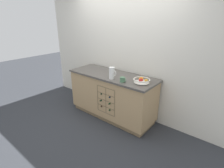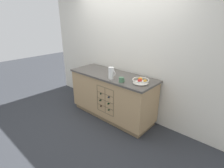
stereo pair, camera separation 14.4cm
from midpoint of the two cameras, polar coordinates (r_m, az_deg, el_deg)
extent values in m
plane|color=#2D3035|center=(3.81, 1.10, -10.05)|extent=(14.00, 14.00, 0.00)
cube|color=silver|center=(3.62, 5.28, 9.97)|extent=(4.40, 0.06, 2.55)
cube|color=olive|center=(3.78, 1.10, -9.47)|extent=(1.72, 0.57, 0.09)
cube|color=tan|center=(3.58, 1.15, -3.41)|extent=(1.78, 0.63, 0.79)
cube|color=#514C47|center=(3.43, 1.20, 2.85)|extent=(1.82, 0.67, 0.03)
cube|color=olive|center=(3.37, 0.15, -4.89)|extent=(0.42, 0.01, 0.53)
cube|color=olive|center=(3.46, -3.03, -4.14)|extent=(0.02, 0.10, 0.53)
cube|color=olive|center=(3.21, 2.35, -6.29)|extent=(0.02, 0.10, 0.53)
cube|color=olive|center=(3.46, -0.44, -9.10)|extent=(0.42, 0.10, 0.02)
cube|color=olive|center=(3.39, -0.44, -7.17)|extent=(0.42, 0.10, 0.02)
cube|color=olive|center=(3.33, -0.45, -5.18)|extent=(0.42, 0.10, 0.02)
cube|color=olive|center=(3.28, -0.45, -3.11)|extent=(0.42, 0.10, 0.02)
cube|color=olive|center=(3.22, -0.46, -0.97)|extent=(0.42, 0.10, 0.02)
cube|color=olive|center=(3.33, -0.45, -5.18)|extent=(0.02, 0.10, 0.53)
cylinder|color=black|center=(3.55, -0.27, -6.15)|extent=(0.08, 0.21, 0.08)
cylinder|color=black|center=(3.45, -1.98, -7.01)|extent=(0.03, 0.09, 0.03)
cylinder|color=#19381E|center=(3.41, 2.08, -7.45)|extent=(0.07, 0.19, 0.07)
cylinder|color=#19381E|center=(3.32, 0.52, -8.31)|extent=(0.03, 0.08, 0.03)
cylinder|color=black|center=(3.46, -0.84, -4.53)|extent=(0.07, 0.19, 0.07)
cylinder|color=black|center=(3.37, -2.37, -5.25)|extent=(0.03, 0.08, 0.03)
cylinder|color=#19381E|center=(3.35, 2.07, -5.46)|extent=(0.07, 0.20, 0.07)
cylinder|color=#19381E|center=(3.25, 0.42, -6.31)|extent=(0.03, 0.09, 0.03)
cylinder|color=black|center=(3.43, -0.41, -2.33)|extent=(0.08, 0.20, 0.08)
cylinder|color=black|center=(3.34, -2.04, -3.04)|extent=(0.03, 0.08, 0.03)
cylinder|color=black|center=(3.30, 2.30, -3.31)|extent=(0.07, 0.21, 0.07)
cylinder|color=black|center=(3.20, 0.61, -4.12)|extent=(0.03, 0.09, 0.03)
cylinder|color=silver|center=(3.01, 10.65, 0.30)|extent=(0.13, 0.13, 0.01)
cone|color=silver|center=(3.00, 10.70, 0.94)|extent=(0.27, 0.27, 0.06)
torus|color=silver|center=(3.00, 10.73, 1.33)|extent=(0.29, 0.29, 0.02)
sphere|color=red|center=(2.99, 10.45, 0.95)|extent=(0.08, 0.08, 0.08)
sphere|color=gold|center=(3.01, 12.17, 0.87)|extent=(0.07, 0.07, 0.07)
sphere|color=orange|center=(3.05, 10.57, 1.42)|extent=(0.08, 0.08, 0.08)
cylinder|color=white|center=(3.15, 1.01, 3.59)|extent=(0.10, 0.10, 0.22)
torus|color=white|center=(3.12, 1.03, 5.44)|extent=(0.10, 0.10, 0.01)
torus|color=white|center=(3.12, 1.72, 3.60)|extent=(0.10, 0.01, 0.10)
cylinder|color=#4C7A56|center=(3.02, 4.42, 1.40)|extent=(0.09, 0.09, 0.09)
torus|color=#4C7A56|center=(2.99, 5.12, 1.23)|extent=(0.07, 0.01, 0.07)
camera|label=1|loc=(0.07, -88.82, 0.45)|focal=28.00mm
camera|label=2|loc=(0.07, 91.18, -0.45)|focal=28.00mm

